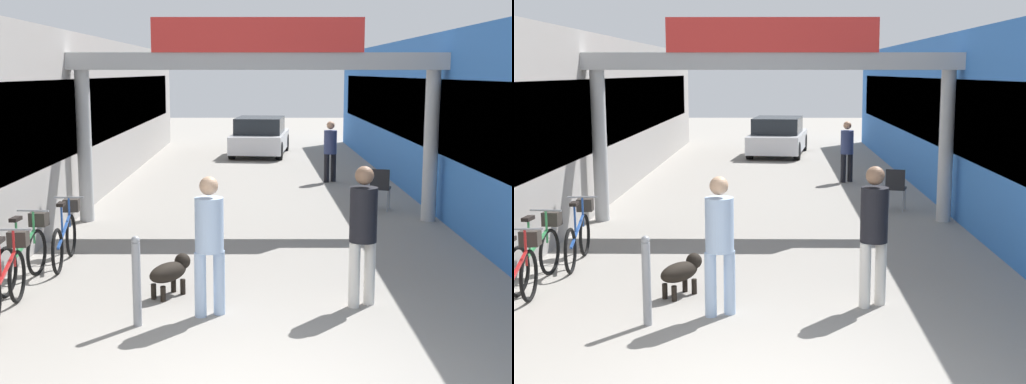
% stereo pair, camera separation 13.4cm
% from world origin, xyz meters
% --- Properties ---
extents(storefront_left, '(3.00, 26.00, 3.67)m').
position_xyz_m(storefront_left, '(-5.09, 11.00, 1.83)').
color(storefront_left, '#9E9993').
rests_on(storefront_left, ground_plane).
extents(storefront_right, '(3.00, 26.00, 3.67)m').
position_xyz_m(storefront_right, '(5.09, 11.00, 1.83)').
color(storefront_right, blue).
rests_on(storefront_right, ground_plane).
extents(arcade_sign_gateway, '(7.40, 0.47, 3.89)m').
position_xyz_m(arcade_sign_gateway, '(0.00, 8.03, 2.73)').
color(arcade_sign_gateway, '#B2B2B2').
rests_on(arcade_sign_gateway, ground_plane).
extents(pedestrian_with_dog, '(0.45, 0.45, 1.69)m').
position_xyz_m(pedestrian_with_dog, '(-0.58, 2.55, 0.96)').
color(pedestrian_with_dog, '#A5BFE0').
rests_on(pedestrian_with_dog, ground_plane).
extents(pedestrian_companion, '(0.46, 0.46, 1.76)m').
position_xyz_m(pedestrian_companion, '(1.29, 2.91, 1.01)').
color(pedestrian_companion, silver).
rests_on(pedestrian_companion, ground_plane).
extents(pedestrian_carrying_crate, '(0.47, 0.47, 1.61)m').
position_xyz_m(pedestrian_carrying_crate, '(1.93, 13.08, 0.92)').
color(pedestrian_carrying_crate, black).
rests_on(pedestrian_carrying_crate, ground_plane).
extents(dog_on_leash, '(0.61, 0.71, 0.52)m').
position_xyz_m(dog_on_leash, '(-1.14, 3.31, 0.32)').
color(dog_on_leash, black).
rests_on(dog_on_leash, ground_plane).
extents(bicycle_red_second, '(0.46, 1.69, 0.98)m').
position_xyz_m(bicycle_red_second, '(-3.04, 2.64, 0.44)').
color(bicycle_red_second, black).
rests_on(bicycle_red_second, ground_plane).
extents(bicycle_green_third, '(0.46, 1.69, 0.98)m').
position_xyz_m(bicycle_green_third, '(-3.21, 3.86, 0.44)').
color(bicycle_green_third, black).
rests_on(bicycle_green_third, ground_plane).
extents(bicycle_blue_farthest, '(0.46, 1.69, 0.98)m').
position_xyz_m(bicycle_blue_farthest, '(-2.94, 4.94, 0.44)').
color(bicycle_blue_farthest, black).
rests_on(bicycle_blue_farthest, ground_plane).
extents(bollard_post_metal, '(0.10, 0.10, 1.06)m').
position_xyz_m(bollard_post_metal, '(-1.40, 2.20, 0.54)').
color(bollard_post_metal, gray).
rests_on(bollard_post_metal, ground_plane).
extents(cafe_chair_black_nearer, '(0.50, 0.50, 0.89)m').
position_xyz_m(cafe_chair_black_nearer, '(2.58, 9.10, 0.54)').
color(cafe_chair_black_nearer, gray).
rests_on(cafe_chair_black_nearer, ground_plane).
extents(parked_car_white, '(2.19, 4.17, 1.33)m').
position_xyz_m(parked_car_white, '(0.11, 19.35, 0.64)').
color(parked_car_white, silver).
rests_on(parked_car_white, ground_plane).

